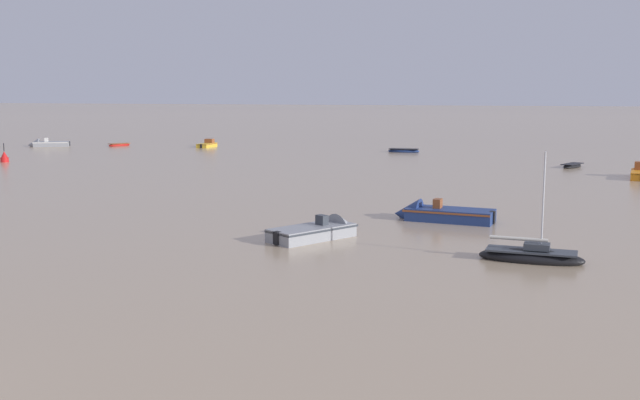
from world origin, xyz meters
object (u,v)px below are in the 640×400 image
at_px(motorboat_moored_3, 209,145).
at_px(channel_buoy, 4,158).
at_px(rowboat_moored_1, 572,166).
at_px(sailboat_moored_0, 531,256).
at_px(rowboat_moored_0, 404,151).
at_px(motorboat_moored_5, 46,145).
at_px(rowboat_moored_3, 119,145).
at_px(motorboat_moored_1, 324,232).
at_px(motorboat_moored_4, 435,216).

distance_m(motorboat_moored_3, channel_buoy, 30.09).
relative_size(rowboat_moored_1, sailboat_moored_0, 0.69).
distance_m(rowboat_moored_0, rowboat_moored_1, 24.78).
xyz_separation_m(motorboat_moored_5, channel_buoy, (10.22, -21.45, 0.19)).
bearing_deg(motorboat_moored_5, rowboat_moored_3, 177.06).
xyz_separation_m(rowboat_moored_1, motorboat_moored_5, (-71.57, 10.13, 0.12)).
distance_m(motorboat_moored_1, channel_buoy, 56.07).
bearing_deg(rowboat_moored_1, channel_buoy, -54.39).
bearing_deg(motorboat_moored_3, motorboat_moored_5, 104.62).
xyz_separation_m(rowboat_moored_0, channel_buoy, (-41.15, -25.66, 0.28)).
distance_m(rowboat_moored_3, motorboat_moored_5, 10.36).
height_order(motorboat_moored_1, rowboat_moored_1, motorboat_moored_1).
bearing_deg(motorboat_moored_5, motorboat_moored_4, 117.42).
bearing_deg(motorboat_moored_3, motorboat_moored_1, -150.02).
bearing_deg(motorboat_moored_1, motorboat_moored_4, -3.90).
height_order(rowboat_moored_0, rowboat_moored_3, rowboat_moored_0).
bearing_deg(rowboat_moored_0, motorboat_moored_4, 100.78).
relative_size(motorboat_moored_1, motorboat_moored_3, 1.29).
height_order(rowboat_moored_1, rowboat_moored_3, rowboat_moored_1).
relative_size(motorboat_moored_4, channel_buoy, 2.79).
bearing_deg(rowboat_moored_3, motorboat_moored_4, 75.10).
height_order(motorboat_moored_1, motorboat_moored_5, motorboat_moored_5).
relative_size(motorboat_moored_5, sailboat_moored_0, 1.11).
height_order(motorboat_moored_3, motorboat_moored_5, motorboat_moored_5).
xyz_separation_m(rowboat_moored_0, sailboat_moored_0, (16.05, -60.36, 0.06)).
distance_m(motorboat_moored_4, rowboat_moored_3, 72.34).
xyz_separation_m(motorboat_moored_4, motorboat_moored_5, (-61.67, 46.14, -0.02)).
relative_size(rowboat_moored_3, motorboat_moored_5, 0.58).
distance_m(rowboat_moored_0, motorboat_moored_1, 57.63).
distance_m(rowboat_moored_0, motorboat_moored_4, 51.39).
height_order(motorboat_moored_5, sailboat_moored_0, sailboat_moored_0).
distance_m(rowboat_moored_1, sailboat_moored_0, 46.21).
distance_m(motorboat_moored_4, channel_buoy, 57.07).
height_order(motorboat_moored_3, sailboat_moored_0, sailboat_moored_0).
relative_size(sailboat_moored_0, channel_buoy, 2.37).
bearing_deg(motorboat_moored_1, motorboat_moored_5, 79.35).
distance_m(sailboat_moored_0, channel_buoy, 66.90).
distance_m(motorboat_moored_4, motorboat_moored_5, 77.02).
bearing_deg(rowboat_moored_0, channel_buoy, 31.16).
bearing_deg(rowboat_moored_3, motorboat_moored_3, 126.61).
height_order(rowboat_moored_3, sailboat_moored_0, sailboat_moored_0).
bearing_deg(rowboat_moored_1, rowboat_moored_0, -100.20).
relative_size(motorboat_moored_1, rowboat_moored_3, 1.68).
distance_m(motorboat_moored_1, motorboat_moored_3, 67.85).
distance_m(rowboat_moored_0, sailboat_moored_0, 62.46).
relative_size(motorboat_moored_4, sailboat_moored_0, 1.18).
bearing_deg(channel_buoy, rowboat_moored_1, 10.45).
relative_size(motorboat_moored_1, channel_buoy, 2.55).
distance_m(rowboat_moored_3, channel_buoy, 25.48).
height_order(motorboat_moored_1, channel_buoy, channel_buoy).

